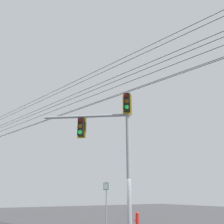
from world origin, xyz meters
TOP-DOWN VIEW (x-y plane):
  - signal_mast_assembly at (-0.41, -0.18)m, footprint 3.77×3.14m
  - route_sign_primary at (-1.54, -2.87)m, footprint 0.14×0.39m
  - fire_hydrant at (-3.85, -3.11)m, footprint 0.30×0.23m
  - overhead_wire_span at (-0.57, -1.21)m, footprint 7.79×31.79m

SIDE VIEW (x-z plane):
  - fire_hydrant at x=-3.85m, z-range 0.00..0.81m
  - route_sign_primary at x=-1.54m, z-range 0.32..2.82m
  - signal_mast_assembly at x=-0.41m, z-range 1.38..8.01m
  - overhead_wire_span at x=-0.57m, z-range 6.52..8.91m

